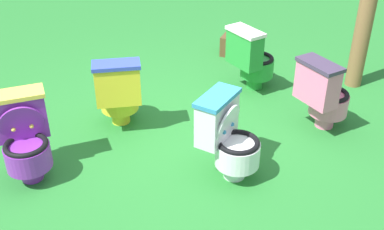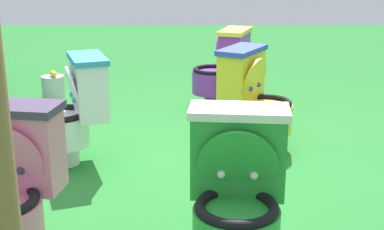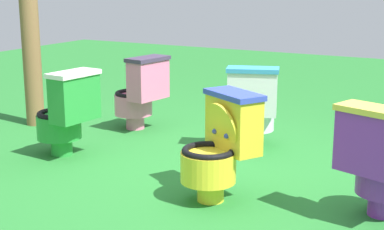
# 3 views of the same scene
# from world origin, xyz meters

# --- Properties ---
(ground) EXTENTS (14.00, 14.00, 0.00)m
(ground) POSITION_xyz_m (0.00, 0.00, 0.00)
(ground) COLOR #26752D
(toilet_pink) EXTENTS (0.55, 0.47, 0.73)m
(toilet_pink) POSITION_xyz_m (-1.17, 0.71, 0.37)
(toilet_pink) COLOR pink
(toilet_pink) RESTS_ON ground
(toilet_purple) EXTENTS (0.54, 0.59, 0.73)m
(toilet_purple) POSITION_xyz_m (1.32, -0.37, 0.37)
(toilet_purple) COLOR purple
(toilet_purple) RESTS_ON ground
(toilet_yellow) EXTENTS (0.59, 0.63, 0.73)m
(toilet_yellow) POSITION_xyz_m (0.32, -0.55, 0.37)
(toilet_yellow) COLOR yellow
(toilet_yellow) RESTS_ON ground
(toilet_white) EXTENTS (0.54, 0.60, 0.73)m
(toilet_white) POSITION_xyz_m (0.03, 0.68, 0.37)
(toilet_white) COLOR white
(toilet_white) RESTS_ON ground
(toilet_green) EXTENTS (0.53, 0.45, 0.73)m
(toilet_green) POSITION_xyz_m (-1.22, -0.30, 0.37)
(toilet_green) COLOR green
(toilet_green) RESTS_ON ground
(lemon_bucket) EXTENTS (0.22, 0.22, 0.28)m
(lemon_bucket) POSITION_xyz_m (1.67, 1.25, 0.12)
(lemon_bucket) COLOR #B7B7BF
(lemon_bucket) RESTS_ON ground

